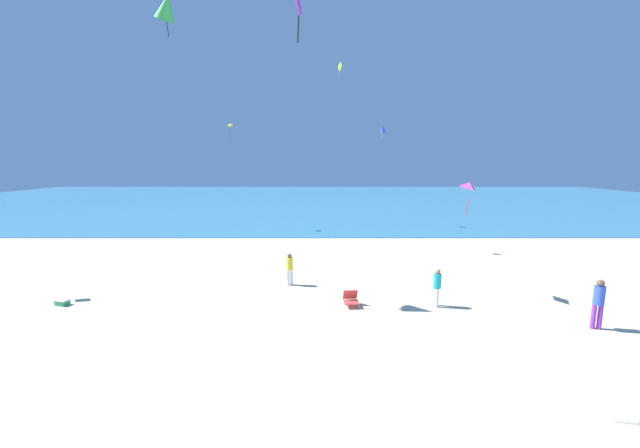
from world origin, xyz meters
name	(u,v)px	position (x,y,z in m)	size (l,w,h in m)	color
ground_plane	(320,273)	(0.00, 10.00, 0.00)	(120.00, 120.00, 0.00)	beige
ocean_water	(320,199)	(0.00, 49.03, 0.03)	(120.00, 60.00, 0.05)	teal
beach_chair_near_camera	(351,299)	(1.21, 5.54, 0.28)	(0.62, 0.72, 0.61)	#D13D3D
cooler_box	(62,302)	(-10.19, 5.61, 0.11)	(0.55, 0.45, 0.23)	#339956
person_1	(599,301)	(9.34, 3.44, 0.99)	(0.42, 0.42, 1.72)	purple
person_2	(290,267)	(-1.39, 8.11, 0.85)	(0.38, 0.38, 1.48)	white
person_3	(437,285)	(4.55, 5.48, 0.87)	(0.33, 0.33, 1.50)	white
kite_lime	(340,67)	(1.23, 15.82, 11.36)	(0.23, 0.55, 0.90)	#99DB33
kite_magenta	(469,186)	(6.11, 6.86, 4.64)	(0.62, 0.79, 1.46)	#DB3DA8
kite_purple	(298,6)	(-0.47, 0.00, 8.86)	(0.14, 0.50, 1.04)	purple
kite_green	(166,7)	(-5.85, 6.85, 11.41)	(1.31, 1.28, 1.66)	green
kite_yellow	(230,125)	(-7.38, 23.18, 8.58)	(0.58, 0.62, 1.56)	yellow
kite_blue	(383,129)	(5.41, 24.97, 8.44)	(0.80, 0.82, 1.09)	blue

